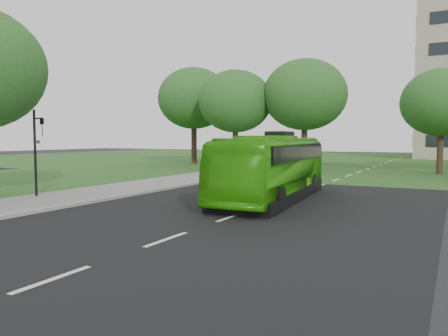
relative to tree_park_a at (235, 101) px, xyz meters
The scene contains 8 objects.
ground 29.49m from the tree_park_a, 65.53° to the right, with size 160.00×160.00×0.00m, color black.
street_surfaces 13.65m from the tree_park_a, 16.61° to the right, with size 120.00×120.00×0.15m.
tree_park_a is the anchor object (origin of this frame).
tree_park_b 6.69m from the tree_park_a, 13.68° to the left, with size 7.84×7.84×10.28m.
tree_park_c 18.06m from the tree_park_a, ahead, with size 6.38×6.38×8.48m.
tree_park_f 7.78m from the tree_park_a, 153.58° to the left, with size 8.04×8.04×10.74m.
bus 22.80m from the tree_park_a, 58.72° to the right, with size 2.55×10.88×3.03m, color #31A60C.
traffic_light 24.56m from the tree_park_a, 86.32° to the right, with size 0.68×0.18×4.28m.
Camera 1 is at (7.29, -12.13, 2.94)m, focal length 35.00 mm.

